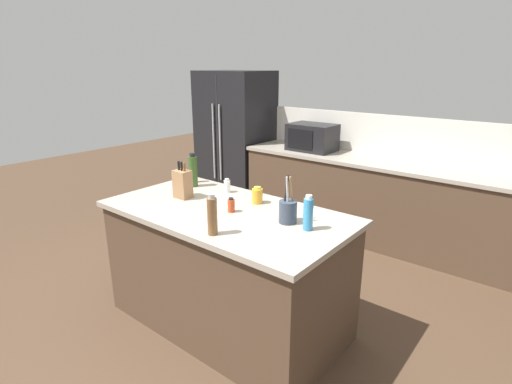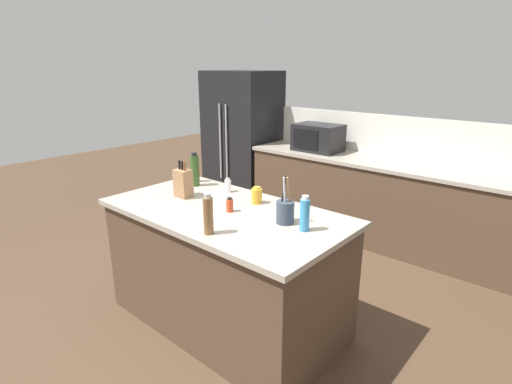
% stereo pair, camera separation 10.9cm
% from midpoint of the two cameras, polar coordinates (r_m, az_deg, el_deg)
% --- Properties ---
extents(ground_plane, '(14.00, 14.00, 0.00)m').
position_cam_midpoint_polar(ground_plane, '(3.34, -3.15, -17.85)').
color(ground_plane, '#473323').
extents(back_counter_run, '(3.36, 0.66, 0.94)m').
position_cam_midpoint_polar(back_counter_run, '(4.67, 18.64, -1.56)').
color(back_counter_run, '#4C3828').
rests_on(back_counter_run, ground_plane).
extents(wall_backsplash, '(3.32, 0.03, 0.46)m').
position_cam_midpoint_polar(wall_backsplash, '(4.79, 20.94, 7.32)').
color(wall_backsplash, beige).
rests_on(wall_backsplash, back_counter_run).
extents(kitchen_island, '(1.82, 0.96, 0.94)m').
position_cam_midpoint_polar(kitchen_island, '(3.09, -3.30, -10.72)').
color(kitchen_island, '#4C3828').
rests_on(kitchen_island, ground_plane).
extents(refrigerator, '(0.97, 0.75, 1.86)m').
position_cam_midpoint_polar(refrigerator, '(5.75, -1.42, 7.64)').
color(refrigerator, black).
rests_on(refrigerator, ground_plane).
extents(microwave, '(0.55, 0.39, 0.32)m').
position_cam_midpoint_polar(microwave, '(4.91, 9.46, 7.67)').
color(microwave, black).
rests_on(microwave, back_counter_run).
extents(knife_block, '(0.13, 0.10, 0.29)m').
position_cam_midpoint_polar(knife_block, '(3.18, -9.44, 1.26)').
color(knife_block, '#936B47').
rests_on(knife_block, kitchen_island).
extents(utensil_crock, '(0.12, 0.12, 0.32)m').
position_cam_midpoint_polar(utensil_crock, '(2.64, 5.37, -2.75)').
color(utensil_crock, '#333D4C').
rests_on(utensil_crock, kitchen_island).
extents(spice_jar_paprika, '(0.05, 0.05, 0.11)m').
position_cam_midpoint_polar(spice_jar_paprika, '(2.84, -2.75, -1.90)').
color(spice_jar_paprika, '#B73D1E').
rests_on(spice_jar_paprika, kitchen_island).
extents(pepper_grinder, '(0.06, 0.06, 0.26)m').
position_cam_midpoint_polar(pepper_grinder, '(2.46, -5.58, -3.29)').
color(pepper_grinder, brown).
rests_on(pepper_grinder, kitchen_island).
extents(hot_sauce_bottle, '(0.05, 0.05, 0.19)m').
position_cam_midpoint_polar(hot_sauce_bottle, '(3.59, -7.63, 2.84)').
color(hot_sauce_bottle, red).
rests_on(hot_sauce_bottle, kitchen_island).
extents(honey_jar, '(0.08, 0.08, 0.13)m').
position_cam_midpoint_polar(honey_jar, '(3.01, 1.14, -0.52)').
color(honey_jar, gold).
rests_on(honey_jar, kitchen_island).
extents(salt_shaker, '(0.05, 0.05, 0.12)m').
position_cam_midpoint_polar(salt_shaker, '(3.28, -3.10, 0.91)').
color(salt_shaker, silver).
rests_on(salt_shaker, kitchen_island).
extents(dish_soap_bottle, '(0.06, 0.06, 0.23)m').
position_cam_midpoint_polar(dish_soap_bottle, '(2.53, 8.20, -3.17)').
color(dish_soap_bottle, '#3384BC').
rests_on(dish_soap_bottle, kitchen_island).
extents(olive_oil_bottle, '(0.07, 0.07, 0.29)m').
position_cam_midpoint_polar(olive_oil_bottle, '(3.46, -7.85, 3.11)').
color(olive_oil_bottle, '#2D4C1E').
rests_on(olive_oil_bottle, kitchen_island).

